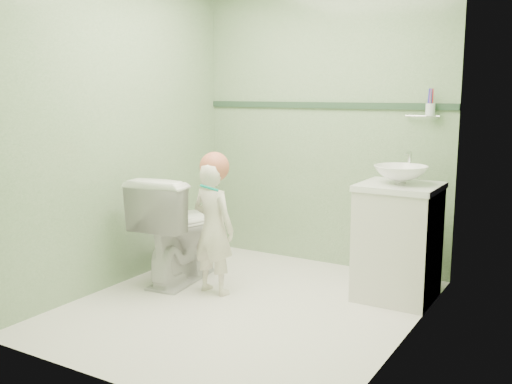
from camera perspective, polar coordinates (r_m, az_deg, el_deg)
The scene contains 12 objects.
ground at distance 4.08m, azimuth -1.09°, elevation -11.16°, with size 2.50×2.50×0.00m, color white.
room_shell at distance 3.82m, azimuth -1.15°, elevation 5.88°, with size 2.50×2.54×2.40m.
trim_stripe at distance 4.91m, azimuth 6.56°, elevation 8.45°, with size 2.20×0.02×0.05m, color #2B4832.
vanity at distance 4.25m, azimuth 13.72°, elevation -4.96°, with size 0.52×0.50×0.80m, color silver.
counter at distance 4.16m, azimuth 13.95°, elevation 0.51°, with size 0.54×0.52×0.04m, color white.
basin at distance 4.15m, azimuth 13.99°, elevation 1.66°, with size 0.37×0.37×0.13m, color white.
faucet at distance 4.32m, azimuth 14.75°, elevation 3.00°, with size 0.03×0.13×0.18m.
cup_holder at distance 4.56m, azimuth 16.64°, elevation 7.79°, with size 0.26×0.07×0.21m.
toilet at distance 4.56m, azimuth -7.47°, elevation -3.51°, with size 0.47×0.82×0.84m, color white.
toddler at distance 4.23m, azimuth -4.21°, elevation -3.58°, with size 0.35×0.23×0.97m, color white.
hair_cap at distance 4.17m, azimuth -4.09°, elevation 2.49°, with size 0.21×0.21×0.21m, color #C2674A.
teal_toothbrush at distance 4.03m, azimuth -4.63°, elevation 0.48°, with size 0.11×0.14×0.08m.
Camera 1 is at (2.01, -3.24, 1.47)m, focal length 40.80 mm.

